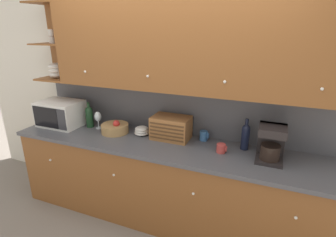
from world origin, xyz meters
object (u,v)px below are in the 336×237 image
at_px(wine_bottle, 89,116).
at_px(coffee_maker, 271,143).
at_px(bowl_stack_on_counter, 142,131).
at_px(second_wine_bottle, 245,136).
at_px(mug, 221,148).
at_px(microwave, 61,113).
at_px(wine_glass, 98,117).
at_px(mug_blue_second, 204,136).
at_px(fruit_basket, 115,128).
at_px(bread_box, 171,128).

distance_m(wine_bottle, coffee_maker, 2.03).
relative_size(bowl_stack_on_counter, second_wine_bottle, 0.53).
bearing_deg(mug, second_wine_bottle, 39.90).
bearing_deg(coffee_maker, mug, -177.40).
distance_m(microwave, bowl_stack_on_counter, 1.05).
xyz_separation_m(wine_bottle, wine_glass, (0.12, -0.00, 0.00)).
relative_size(second_wine_bottle, coffee_maker, 0.95).
xyz_separation_m(wine_glass, coffee_maker, (1.91, -0.07, 0.03)).
bearing_deg(mug, wine_bottle, 176.64).
bearing_deg(mug_blue_second, bowl_stack_on_counter, -171.20).
distance_m(fruit_basket, coffee_maker, 1.65).
bearing_deg(microwave, wine_bottle, 13.58).
xyz_separation_m(bowl_stack_on_counter, bread_box, (0.34, 0.02, 0.08)).
height_order(second_wine_bottle, coffee_maker, coffee_maker).
bearing_deg(mug, wine_glass, 176.38).
height_order(fruit_basket, second_wine_bottle, second_wine_bottle).
bearing_deg(wine_bottle, mug, -3.36).
distance_m(bowl_stack_on_counter, coffee_maker, 1.35).
height_order(bowl_stack_on_counter, mug_blue_second, mug_blue_second).
bearing_deg(wine_bottle, second_wine_bottle, 2.22).
distance_m(wine_glass, mug_blue_second, 1.26).
xyz_separation_m(microwave, bread_box, (1.39, 0.13, -0.03)).
bearing_deg(coffee_maker, bowl_stack_on_counter, 176.14).
xyz_separation_m(wine_bottle, mug_blue_second, (1.37, 0.12, -0.09)).
distance_m(wine_glass, second_wine_bottle, 1.67).
relative_size(fruit_basket, bread_box, 0.77).
bearing_deg(fruit_basket, wine_glass, 170.49).
bearing_deg(bread_box, coffee_maker, -6.59).
bearing_deg(fruit_basket, second_wine_bottle, 4.57).
xyz_separation_m(fruit_basket, coffee_maker, (1.65, -0.03, 0.11)).
bearing_deg(wine_bottle, microwave, -166.42).
bearing_deg(coffee_maker, microwave, -179.73).
height_order(mug, second_wine_bottle, second_wine_bottle).
height_order(fruit_basket, bowl_stack_on_counter, fruit_basket).
bearing_deg(coffee_maker, wine_bottle, 177.90).
bearing_deg(wine_glass, wine_bottle, 179.84).
bearing_deg(bread_box, mug, -13.35).
height_order(fruit_basket, bread_box, bread_box).
bearing_deg(bread_box, fruit_basket, -172.61).
xyz_separation_m(mug_blue_second, coffee_maker, (0.66, -0.20, 0.11)).
distance_m(mug_blue_second, mug, 0.31).
xyz_separation_m(bowl_stack_on_counter, coffee_maker, (1.34, -0.09, 0.12)).
distance_m(wine_bottle, bread_box, 1.03).
height_order(wine_bottle, mug_blue_second, wine_bottle).
xyz_separation_m(bread_box, coffee_maker, (1.00, -0.12, 0.04)).
height_order(wine_glass, fruit_basket, wine_glass).
bearing_deg(second_wine_bottle, bowl_stack_on_counter, -177.23).
bearing_deg(wine_glass, mug_blue_second, 5.59).
relative_size(wine_glass, coffee_maker, 0.62).
xyz_separation_m(bread_box, second_wine_bottle, (0.76, 0.03, 0.02)).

